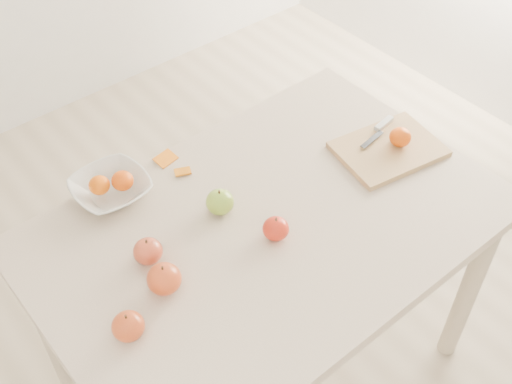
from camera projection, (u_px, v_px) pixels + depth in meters
ground at (265, 369)px, 2.18m from camera, size 3.50×3.50×0.00m
table at (268, 246)px, 1.72m from camera, size 1.20×0.80×0.75m
cutting_board at (388, 149)px, 1.83m from camera, size 0.32×0.26×0.02m
board_tangerine at (400, 137)px, 1.81m from camera, size 0.06×0.06×0.05m
fruit_bowl at (111, 189)px, 1.70m from camera, size 0.20×0.20×0.05m
bowl_tangerine_near at (99, 185)px, 1.68m from camera, size 0.06×0.06×0.05m
bowl_tangerine_far at (122, 181)px, 1.69m from camera, size 0.06×0.06×0.05m
orange_peel_a at (166, 160)px, 1.81m from camera, size 0.07×0.05×0.01m
orange_peel_b at (183, 172)px, 1.78m from camera, size 0.06×0.05×0.01m
paring_knife at (382, 126)px, 1.88m from camera, size 0.17×0.06×0.01m
apple_green at (220, 202)px, 1.65m from camera, size 0.07×0.07×0.07m
apple_red_b at (128, 326)px, 1.39m from camera, size 0.07×0.07×0.07m
apple_red_a at (148, 251)px, 1.54m from camera, size 0.07×0.07×0.06m
apple_red_d at (164, 279)px, 1.48m from camera, size 0.08×0.08×0.07m
apple_red_e at (276, 229)px, 1.59m from camera, size 0.07×0.07×0.06m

